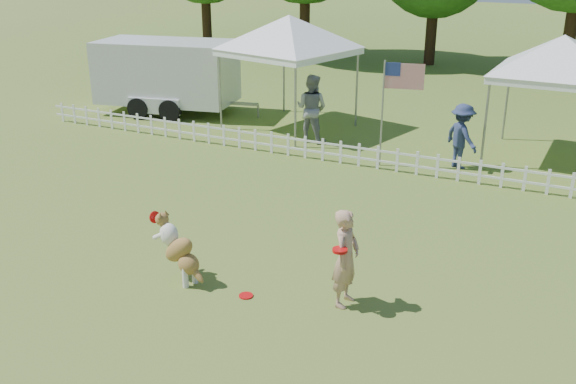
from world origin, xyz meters
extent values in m
plane|color=#446C22|center=(0.00, 0.00, 0.00)|extent=(120.00, 120.00, 0.00)
imported|color=tan|center=(1.40, 0.60, 0.79)|extent=(0.39, 0.58, 1.58)
cylinder|color=red|center=(-0.10, 0.09, 0.01)|extent=(0.30, 0.30, 0.02)
imported|color=gray|center=(-2.75, 8.49, 0.96)|extent=(0.97, 0.77, 1.92)
imported|color=navy|center=(1.56, 8.03, 0.82)|extent=(1.20, 1.14, 1.63)
camera|label=1|loc=(4.48, -7.66, 5.25)|focal=40.00mm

